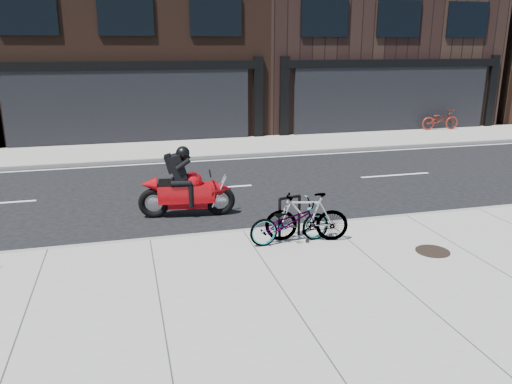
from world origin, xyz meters
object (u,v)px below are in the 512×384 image
object	(u,v)px
manhole_cover	(433,251)
bicycle_far	(440,120)
motorcycle	(191,188)
bicycle_front	(290,222)
bicycle_rear	(307,217)
bike_rack	(290,213)

from	to	relation	value
manhole_cover	bicycle_far	bearing A→B (deg)	55.33
motorcycle	bicycle_far	world-z (taller)	motorcycle
bicycle_front	bicycle_rear	size ratio (longest dim) A/B	1.00
bicycle_rear	bicycle_far	size ratio (longest dim) A/B	0.92
bike_rack	bicycle_front	bearing A→B (deg)	-107.25
bicycle_front	bicycle_rear	distance (m)	0.38
bicycle_rear	manhole_cover	xyz separation A→B (m)	(2.20, -1.19, -0.51)
manhole_cover	bicycle_front	bearing A→B (deg)	155.59
bike_rack	bicycle_front	world-z (taller)	bike_rack
bike_rack	motorcycle	size ratio (longest dim) A/B	0.39
motorcycle	bicycle_far	size ratio (longest dim) A/B	1.27
bicycle_far	motorcycle	bearing A→B (deg)	129.89
bicycle_front	manhole_cover	size ratio (longest dim) A/B	2.58
bike_rack	motorcycle	distance (m)	2.88
bicycle_front	motorcycle	bearing A→B (deg)	29.58
bicycle_rear	motorcycle	distance (m)	3.27
bicycle_front	motorcycle	world-z (taller)	motorcycle
bike_rack	bicycle_rear	world-z (taller)	bicycle_rear
bike_rack	bicycle_far	world-z (taller)	bicycle_far
bike_rack	manhole_cover	size ratio (longest dim) A/B	1.37
bicycle_front	manhole_cover	bearing A→B (deg)	-117.68
bicycle_far	bicycle_rear	bearing A→B (deg)	141.40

